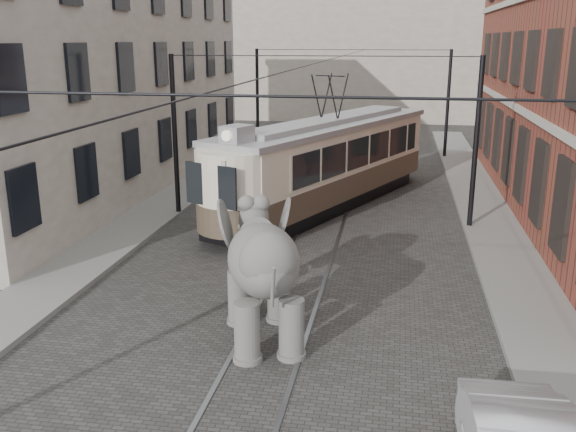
# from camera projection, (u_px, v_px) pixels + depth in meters

# --- Properties ---
(ground) EXTENTS (120.00, 120.00, 0.00)m
(ground) POSITION_uv_depth(u_px,v_px,m) (298.00, 281.00, 17.52)
(ground) COLOR #3C3A37
(tram_rails) EXTENTS (1.54, 80.00, 0.02)m
(tram_rails) POSITION_uv_depth(u_px,v_px,m) (298.00, 281.00, 17.51)
(tram_rails) COLOR slate
(tram_rails) RESTS_ON ground
(sidewalk_right) EXTENTS (2.00, 60.00, 0.15)m
(sidewalk_right) POSITION_uv_depth(u_px,v_px,m) (524.00, 293.00, 16.50)
(sidewalk_right) COLOR slate
(sidewalk_right) RESTS_ON ground
(sidewalk_left) EXTENTS (2.00, 60.00, 0.15)m
(sidewalk_left) POSITION_uv_depth(u_px,v_px,m) (81.00, 265.00, 18.58)
(sidewalk_left) COLOR slate
(sidewalk_left) RESTS_ON ground
(stucco_building) EXTENTS (7.00, 24.00, 10.00)m
(stucco_building) POSITION_uv_depth(u_px,v_px,m) (86.00, 75.00, 27.48)
(stucco_building) COLOR gray
(stucco_building) RESTS_ON ground
(distant_block) EXTENTS (28.00, 10.00, 14.00)m
(distant_block) POSITION_uv_depth(u_px,v_px,m) (372.00, 33.00, 53.56)
(distant_block) COLOR gray
(distant_block) RESTS_ON ground
(catenary) EXTENTS (11.00, 30.20, 6.00)m
(catenary) POSITION_uv_depth(u_px,v_px,m) (316.00, 146.00, 21.48)
(catenary) COLOR black
(catenary) RESTS_ON ground
(tram) EXTENTS (7.72, 13.11, 5.21)m
(tram) POSITION_uv_depth(u_px,v_px,m) (329.00, 142.00, 24.66)
(tram) COLOR beige
(tram) RESTS_ON ground
(elephant) EXTENTS (4.04, 5.36, 2.91)m
(elephant) POSITION_uv_depth(u_px,v_px,m) (264.00, 278.00, 13.75)
(elephant) COLOR #5D5B56
(elephant) RESTS_ON ground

